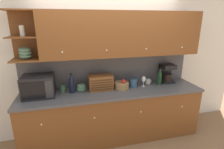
# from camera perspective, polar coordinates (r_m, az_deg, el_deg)

# --- Properties ---
(ground_plane) EXTENTS (24.00, 24.00, 0.00)m
(ground_plane) POSITION_cam_1_polar(r_m,az_deg,el_deg) (3.73, -0.86, -16.49)
(ground_plane) COLOR #896647
(wall_back) EXTENTS (5.49, 0.06, 2.60)m
(wall_back) POSITION_cam_1_polar(r_m,az_deg,el_deg) (3.23, -1.08, 3.38)
(wall_back) COLOR white
(wall_back) RESTS_ON ground_plane
(counter_unit) EXTENTS (3.11, 0.67, 0.92)m
(counter_unit) POSITION_cam_1_polar(r_m,az_deg,el_deg) (3.22, 0.42, -12.79)
(counter_unit) COLOR brown
(counter_unit) RESTS_ON ground_plane
(backsplash_panel) EXTENTS (3.09, 0.01, 0.58)m
(backsplash_panel) POSITION_cam_1_polar(r_m,az_deg,el_deg) (3.22, -0.93, 1.62)
(backsplash_panel) COLOR #4C4C51
(backsplash_panel) RESTS_ON counter_unit
(upper_cabinets) EXTENTS (3.09, 0.39, 0.73)m
(upper_cabinets) POSITION_cam_1_polar(r_m,az_deg,el_deg) (2.97, 2.97, 13.04)
(upper_cabinets) COLOR brown
(upper_cabinets) RESTS_ON backsplash_panel
(microwave) EXTENTS (0.48, 0.38, 0.34)m
(microwave) POSITION_cam_1_polar(r_m,az_deg,el_deg) (2.98, -22.84, -3.50)
(microwave) COLOR black
(microwave) RESTS_ON counter_unit
(mug) EXTENTS (0.09, 0.08, 0.10)m
(mug) POSITION_cam_1_polar(r_m,az_deg,el_deg) (3.09, -15.68, -4.42)
(mug) COLOR #4C845B
(mug) RESTS_ON counter_unit
(second_wine_bottle) EXTENTS (0.08, 0.08, 0.34)m
(second_wine_bottle) POSITION_cam_1_polar(r_m,az_deg,el_deg) (2.96, -13.01, -3.06)
(second_wine_bottle) COLOR black
(second_wine_bottle) RESTS_ON counter_unit
(bowl_stack_on_counter) EXTENTS (0.17, 0.17, 0.12)m
(bowl_stack_on_counter) POSITION_cam_1_polar(r_m,az_deg,el_deg) (3.04, -10.01, -4.22)
(bowl_stack_on_counter) COLOR slate
(bowl_stack_on_counter) RESTS_ON counter_unit
(bread_box) EXTENTS (0.41, 0.25, 0.26)m
(bread_box) POSITION_cam_1_polar(r_m,az_deg,el_deg) (3.03, -3.73, -2.63)
(bread_box) COLOR brown
(bread_box) RESTS_ON counter_unit
(fruit_basket) EXTENTS (0.26, 0.26, 0.17)m
(fruit_basket) POSITION_cam_1_polar(r_m,az_deg,el_deg) (3.10, 3.19, -3.48)
(fruit_basket) COLOR #937047
(fruit_basket) RESTS_ON counter_unit
(storage_canister) EXTENTS (0.14, 0.14, 0.16)m
(storage_canister) POSITION_cam_1_polar(r_m,az_deg,el_deg) (3.19, 6.98, -2.56)
(storage_canister) COLOR #33567A
(storage_canister) RESTS_ON counter_unit
(wine_glass) EXTENTS (0.07, 0.07, 0.20)m
(wine_glass) POSITION_cam_1_polar(r_m,az_deg,el_deg) (3.21, 10.28, -1.63)
(wine_glass) COLOR silver
(wine_glass) RESTS_ON counter_unit
(mug_blue_second) EXTENTS (0.11, 0.10, 0.09)m
(mug_blue_second) POSITION_cam_1_polar(r_m,az_deg,el_deg) (3.42, 11.69, -2.14)
(mug_blue_second) COLOR silver
(mug_blue_second) RESTS_ON counter_unit
(wine_bottle) EXTENTS (0.08, 0.08, 0.31)m
(wine_bottle) POSITION_cam_1_polar(r_m,az_deg,el_deg) (3.37, 15.28, -0.95)
(wine_bottle) COLOR #19381E
(wine_bottle) RESTS_ON counter_unit
(coffee_maker) EXTENTS (0.25, 0.23, 0.36)m
(coffee_maker) POSITION_cam_1_polar(r_m,az_deg,el_deg) (3.55, 17.43, 0.46)
(coffee_maker) COLOR black
(coffee_maker) RESTS_ON counter_unit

